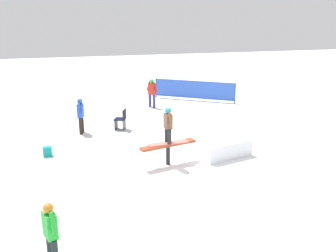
{
  "coord_description": "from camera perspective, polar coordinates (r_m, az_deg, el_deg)",
  "views": [
    {
      "loc": [
        2.75,
        11.08,
        4.93
      ],
      "look_at": [
        0.0,
        0.0,
        1.33
      ],
      "focal_mm": 40.0,
      "sensor_mm": 36.0,
      "label": 1
    }
  ],
  "objects": [
    {
      "name": "ground_plane",
      "position": [
        12.44,
        -0.0,
        -5.84
      ],
      "size": [
        60.0,
        60.0,
        0.0
      ],
      "primitive_type": "plane",
      "color": "white"
    },
    {
      "name": "rail_feature",
      "position": [
        12.21,
        -0.0,
        -3.23
      ],
      "size": [
        1.96,
        0.78,
        0.73
      ],
      "rotation": [
        0.0,
        0.0,
        0.27
      ],
      "color": "black",
      "rests_on": "ground"
    },
    {
      "name": "snow_kicker_ramp",
      "position": [
        13.38,
        7.71,
        -2.92
      ],
      "size": [
        2.13,
        1.92,
        0.59
      ],
      "primitive_type": "cube",
      "rotation": [
        0.0,
        0.0,
        0.27
      ],
      "color": "white",
      "rests_on": "ground"
    },
    {
      "name": "main_rider_on_rail",
      "position": [
        11.98,
        -0.0,
        -0.07
      ],
      "size": [
        1.38,
        0.71,
        1.22
      ],
      "rotation": [
        0.0,
        0.0,
        0.11
      ],
      "color": "#F37160",
      "rests_on": "rail_feature"
    },
    {
      "name": "bystander_blue",
      "position": [
        15.62,
        -13.17,
        1.79
      ],
      "size": [
        0.28,
        0.65,
        1.47
      ],
      "rotation": [
        0.0,
        0.0,
        4.47
      ],
      "color": "black",
      "rests_on": "ground"
    },
    {
      "name": "bystander_green",
      "position": [
        7.86,
        -17.46,
        -15.12
      ],
      "size": [
        0.31,
        0.59,
        1.41
      ],
      "rotation": [
        0.0,
        0.0,
        1.97
      ],
      "color": "#1E2B29",
      "rests_on": "ground"
    },
    {
      "name": "bystander_red",
      "position": [
        19.32,
        -2.48,
        5.25
      ],
      "size": [
        0.5,
        0.57,
        1.48
      ],
      "rotation": [
        0.0,
        0.0,
        2.27
      ],
      "color": "#3D3878",
      "rests_on": "ground"
    },
    {
      "name": "folding_chair",
      "position": [
        15.92,
        -7.15,
        0.9
      ],
      "size": [
        0.58,
        0.58,
        0.88
      ],
      "rotation": [
        0.0,
        0.0,
        1.16
      ],
      "color": "#3F3F44",
      "rests_on": "ground"
    },
    {
      "name": "backpack_on_snow",
      "position": [
        13.7,
        -17.91,
        -3.72
      ],
      "size": [
        0.32,
        0.25,
        0.34
      ],
      "primitive_type": "cube",
      "rotation": [
        0.0,
        0.0,
        0.11
      ],
      "color": "teal",
      "rests_on": "ground"
    },
    {
      "name": "safety_fence",
      "position": [
        20.96,
        4.02,
        5.54
      ],
      "size": [
        3.89,
        2.48,
        1.1
      ],
      "rotation": [
        0.0,
        0.0,
        5.72
      ],
      "color": "blue",
      "rests_on": "ground"
    }
  ]
}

